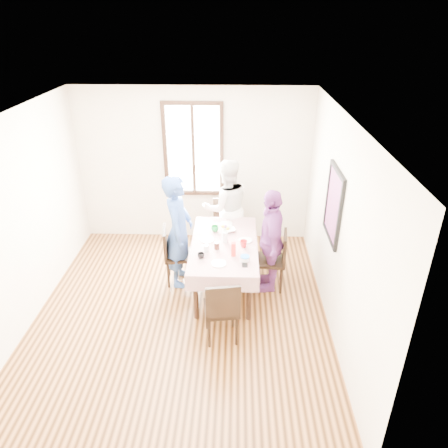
{
  "coord_description": "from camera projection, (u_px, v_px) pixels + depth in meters",
  "views": [
    {
      "loc": [
        0.73,
        -4.57,
        3.77
      ],
      "look_at": [
        0.57,
        0.59,
        1.1
      ],
      "focal_mm": 33.45,
      "sensor_mm": 36.0,
      "label": 1
    }
  ],
  "objects": [
    {
      "name": "person_far",
      "position": [
        226.0,
        207.0,
        6.92
      ],
      "size": [
        0.95,
        0.82,
        1.67
      ],
      "primitive_type": "imported",
      "rotation": [
        0.0,
        0.0,
        3.41
      ],
      "color": "white",
      "rests_on": "ground"
    },
    {
      "name": "window_frame",
      "position": [
        193.0,
        150.0,
        7.03
      ],
      "size": [
        1.02,
        0.06,
        1.62
      ],
      "primitive_type": "cube",
      "color": "black",
      "rests_on": "back_wall"
    },
    {
      "name": "plate_right",
      "position": [
        245.0,
        240.0,
        6.07
      ],
      "size": [
        0.2,
        0.2,
        0.01
      ],
      "primitive_type": "cylinder",
      "color": "white",
      "rests_on": "tablecloth"
    },
    {
      "name": "serving_bowl",
      "position": [
        229.0,
        230.0,
        6.32
      ],
      "size": [
        0.24,
        0.24,
        0.05
      ],
      "primitive_type": "imported",
      "rotation": [
        0.0,
        0.0,
        0.23
      ],
      "color": "white",
      "rests_on": "tablecloth"
    },
    {
      "name": "flower_bunch",
      "position": [
        225.0,
        229.0,
        5.94
      ],
      "size": [
        0.09,
        0.09,
        0.1
      ],
      "primitive_type": null,
      "color": "yellow",
      "rests_on": "flower_vase"
    },
    {
      "name": "person_right",
      "position": [
        271.0,
        240.0,
        6.02
      ],
      "size": [
        0.39,
        0.93,
        1.58
      ],
      "primitive_type": "imported",
      "rotation": [
        0.0,
        0.0,
        -1.56
      ],
      "color": "#733279",
      "rests_on": "ground"
    },
    {
      "name": "art_poster",
      "position": [
        334.0,
        205.0,
        5.31
      ],
      "size": [
        0.04,
        0.76,
        0.96
      ],
      "primitive_type": "cube",
      "color": "red",
      "rests_on": "right_wall"
    },
    {
      "name": "window_pane",
      "position": [
        193.0,
        150.0,
        7.04
      ],
      "size": [
        0.9,
        0.02,
        1.5
      ],
      "primitive_type": "cube",
      "color": "white",
      "rests_on": "back_wall"
    },
    {
      "name": "butter_lid",
      "position": [
        245.0,
        256.0,
        5.56
      ],
      "size": [
        0.12,
        0.12,
        0.01
      ],
      "primitive_type": "cylinder",
      "color": "blue",
      "rests_on": "butter_tub"
    },
    {
      "name": "chair_far",
      "position": [
        226.0,
        227.0,
        7.12
      ],
      "size": [
        0.46,
        0.46,
        0.91
      ],
      "primitive_type": "cube",
      "rotation": [
        0.0,
        0.0,
        3.24
      ],
      "color": "black",
      "rests_on": "ground"
    },
    {
      "name": "dining_table",
      "position": [
        224.0,
        266.0,
        6.19
      ],
      "size": [
        0.83,
        1.58,
        0.75
      ],
      "primitive_type": "cube",
      "color": "black",
      "rests_on": "ground"
    },
    {
      "name": "juice_carton",
      "position": [
        233.0,
        249.0,
        5.67
      ],
      "size": [
        0.06,
        0.06,
        0.2
      ],
      "primitive_type": "cube",
      "color": "red",
      "rests_on": "tablecloth"
    },
    {
      "name": "ground",
      "position": [
        182.0,
        313.0,
        5.81
      ],
      "size": [
        4.5,
        4.5,
        0.0
      ],
      "primitive_type": "plane",
      "color": "#321A08",
      "rests_on": "ground"
    },
    {
      "name": "mug_flag",
      "position": [
        244.0,
        244.0,
        5.9
      ],
      "size": [
        0.13,
        0.13,
        0.1
      ],
      "primitive_type": "imported",
      "rotation": [
        0.0,
        0.0,
        0.22
      ],
      "color": "red",
      "rests_on": "tablecloth"
    },
    {
      "name": "plate_far",
      "position": [
        226.0,
        224.0,
        6.54
      ],
      "size": [
        0.2,
        0.2,
        0.01
      ],
      "primitive_type": "cylinder",
      "color": "white",
      "rests_on": "tablecloth"
    },
    {
      "name": "person_left",
      "position": [
        179.0,
        231.0,
        6.11
      ],
      "size": [
        0.44,
        0.65,
        1.73
      ],
      "primitive_type": "imported",
      "rotation": [
        0.0,
        0.0,
        1.53
      ],
      "color": "#2B498A",
      "rests_on": "ground"
    },
    {
      "name": "drinking_glass",
      "position": [
        206.0,
        248.0,
        5.79
      ],
      "size": [
        0.07,
        0.07,
        0.1
      ],
      "primitive_type": "cylinder",
      "color": "silver",
      "rests_on": "tablecloth"
    },
    {
      "name": "chair_right",
      "position": [
        271.0,
        260.0,
        6.18
      ],
      "size": [
        0.46,
        0.46,
        0.91
      ],
      "primitive_type": "cube",
      "rotation": [
        0.0,
        0.0,
        1.48
      ],
      "color": "black",
      "rests_on": "ground"
    },
    {
      "name": "right_wall",
      "position": [
        338.0,
        230.0,
        5.13
      ],
      "size": [
        0.0,
        4.5,
        4.5
      ],
      "primitive_type": "plane",
      "rotation": [
        1.57,
        0.0,
        -1.57
      ],
      "color": "beige",
      "rests_on": "ground"
    },
    {
      "name": "smartphone",
      "position": [
        245.0,
        264.0,
        5.51
      ],
      "size": [
        0.07,
        0.15,
        0.01
      ],
      "primitive_type": "cube",
      "color": "black",
      "rests_on": "tablecloth"
    },
    {
      "name": "plate_near",
      "position": [
        219.0,
        264.0,
        5.52
      ],
      "size": [
        0.2,
        0.2,
        0.01
      ],
      "primitive_type": "cylinder",
      "color": "white",
      "rests_on": "tablecloth"
    },
    {
      "name": "mug_black",
      "position": [
        201.0,
        256.0,
        5.64
      ],
      "size": [
        0.11,
        0.11,
        0.08
      ],
      "primitive_type": "imported",
      "rotation": [
        0.0,
        0.0,
        -0.2
      ],
      "color": "black",
      "rests_on": "tablecloth"
    },
    {
      "name": "tablecloth",
      "position": [
        224.0,
        244.0,
        6.01
      ],
      "size": [
        0.95,
        1.7,
        0.01
      ],
      "primitive_type": "cube",
      "color": "#550510",
      "rests_on": "dining_table"
    },
    {
      "name": "jam_jar",
      "position": [
        217.0,
        246.0,
        5.85
      ],
      "size": [
        0.07,
        0.07,
        0.1
      ],
      "primitive_type": "cylinder",
      "color": "black",
      "rests_on": "tablecloth"
    },
    {
      "name": "chair_near",
      "position": [
        221.0,
        308.0,
        5.19
      ],
      "size": [
        0.48,
        0.48,
        0.91
      ],
      "primitive_type": "cube",
      "rotation": [
        0.0,
        0.0,
        0.15
      ],
      "color": "black",
      "rests_on": "ground"
    },
    {
      "name": "plate_left",
      "position": [
        207.0,
        240.0,
        6.09
      ],
      "size": [
        0.2,
        0.2,
        0.01
      ],
      "primitive_type": "cylinder",
      "color": "white",
      "rests_on": "tablecloth"
    },
    {
      "name": "back_wall",
      "position": [
        194.0,
        166.0,
        7.19
      ],
      "size": [
        4.0,
        0.0,
        4.0
      ],
      "primitive_type": "plane",
      "rotation": [
        1.57,
        0.0,
        0.0
      ],
      "color": "beige",
      "rests_on": "ground"
    },
    {
      "name": "flower_vase",
      "position": [
        225.0,
        237.0,
        6.0
      ],
      "size": [
        0.08,
        0.08,
        0.16
      ],
      "primitive_type": "cylinder",
      "color": "silver",
      "rests_on": "tablecloth"
    },
    {
      "name": "mug_green",
      "position": [
        215.0,
        229.0,
        6.31
      ],
      "size": [
        0.11,
        0.11,
        0.09
      ],
      "primitive_type": "imported",
      "rotation": [
        0.0,
        0.0,
        -0.01
      ],
      "color": "#0C7226",
      "rests_on": "tablecloth"
    },
    {
      "name": "chair_left",
      "position": [
        179.0,
        255.0,
        6.3
      ],
      "size": [
        0.48,
        0.48,
        0.91
      ],
      "primitive_type": "cube",
      "rotation": [
        0.0,
        0.0,
        -1.43
      ],
      "color": "black",
      "rests_on": "ground"
    },
    {
      "name": "butter_tub",
      "position": [
        245.0,
        259.0,
        5.58
      ],
      "size": [
        0.12,
        0.12,
        0.06
      ],
      "primitive_type": "cylinder",
      "color": "white",
      "rests_on": "tablecloth"
    }
  ]
}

